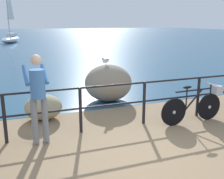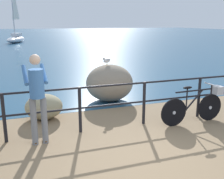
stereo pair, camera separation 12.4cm
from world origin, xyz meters
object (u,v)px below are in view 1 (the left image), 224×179
Objects in this scene: bicycle at (197,103)px; sailboat at (11,36)px; breakwater_boulder_main at (108,83)px; seagull at (106,60)px; person_at_railing at (38,96)px; breakwater_boulder_left at (43,107)px.

sailboat is at bearing 95.84° from bicycle.
seagull is at bearing -171.16° from breakwater_boulder_main.
person_at_railing reaches higher than breakwater_boulder_left.
person_at_railing is 3.22m from seagull.
bicycle is 1.19× the size of breakwater_boulder_main.
person_at_railing is at bearing 176.75° from bicycle.
breakwater_boulder_main is 2.28m from breakwater_boulder_left.
sailboat is (-2.60, 25.70, 0.15)m from breakwater_boulder_main.
bicycle reaches higher than breakwater_boulder_left.
sailboat reaches higher than person_at_railing.
seagull is 0.05× the size of sailboat.
person_at_railing is at bearing 19.82° from seagull.
breakwater_boulder_left is at bearing -155.01° from breakwater_boulder_main.
sailboat is (-0.54, 26.66, 0.40)m from breakwater_boulder_left.
breakwater_boulder_main is at bearing 161.40° from seagull.
sailboat is (-3.99, 28.14, 0.24)m from bicycle.
bicycle is 0.28× the size of sailboat.
breakwater_boulder_main is 25.83m from sailboat.
sailboat reaches higher than bicycle.
person_at_railing is 1.25× the size of breakwater_boulder_main.
sailboat reaches higher than breakwater_boulder_main.
person_at_railing is at bearing -98.83° from breakwater_boulder_left.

